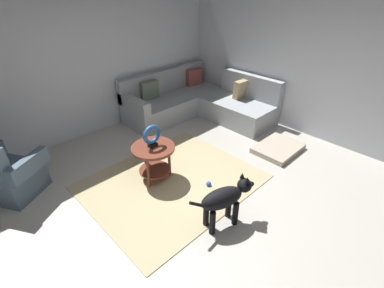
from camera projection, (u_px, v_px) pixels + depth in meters
ground_plane at (200, 215)px, 3.44m from camera, size 6.00×6.00×0.10m
wall_back at (74, 60)px, 4.52m from camera, size 6.00×0.12×2.70m
wall_right at (326, 61)px, 4.47m from camera, size 0.12×6.00×2.70m
area_rug at (172, 181)px, 3.93m from camera, size 2.30×1.90×0.01m
sectional_couch at (198, 103)px, 5.69m from camera, size 2.20×2.25×0.88m
armchair at (8, 176)px, 3.53m from camera, size 0.93×1.00×0.88m
side_table at (154, 154)px, 3.79m from camera, size 0.60×0.60×0.54m
torus_sculpture at (152, 136)px, 3.64m from camera, size 0.28×0.08×0.33m
dog_bed_mat at (278, 148)px, 4.62m from camera, size 0.80×0.60×0.09m
dog at (225, 199)px, 3.08m from camera, size 0.83×0.36×0.63m
dog_toy_ball at (209, 184)px, 3.83m from camera, size 0.07×0.07×0.07m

